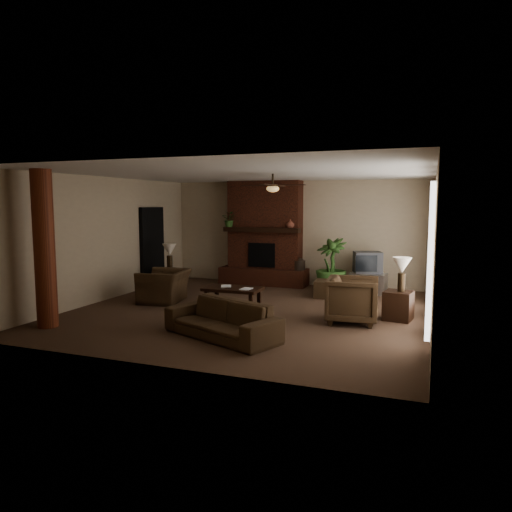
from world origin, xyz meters
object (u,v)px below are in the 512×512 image
at_px(side_table_right, 398,306).
at_px(lamp_left, 170,252).
at_px(armchair_right, 353,298).
at_px(lamp_right, 402,268).
at_px(floor_vase, 299,270).
at_px(sofa, 222,313).
at_px(coffee_table, 233,290).
at_px(side_table_left, 172,280).
at_px(ottoman, 328,289).
at_px(tv_stand, 368,283).
at_px(floor_plant, 331,277).
at_px(log_column, 44,249).
at_px(armchair_left, 164,281).

bearing_deg(side_table_right, lamp_left, 169.08).
height_order(armchair_right, lamp_right, lamp_right).
bearing_deg(floor_vase, sofa, -89.23).
bearing_deg(coffee_table, side_table_right, 1.74).
xyz_separation_m(side_table_left, lamp_left, (-0.02, -0.05, 0.73)).
height_order(armchair_right, ottoman, armchair_right).
relative_size(tv_stand, floor_vase, 1.10).
relative_size(sofa, coffee_table, 1.72).
distance_m(armchair_right, floor_plant, 2.99).
xyz_separation_m(log_column, sofa, (3.21, 0.47, -1.00)).
distance_m(log_column, ottoman, 6.17).
xyz_separation_m(floor_plant, lamp_left, (-3.84, -1.23, 0.62)).
bearing_deg(side_table_left, armchair_left, -66.39).
xyz_separation_m(floor_vase, lamp_right, (2.77, -2.83, 0.57)).
xyz_separation_m(ottoman, lamp_right, (1.74, -1.67, 0.80)).
distance_m(ottoman, tv_stand, 1.19).
height_order(coffee_table, side_table_right, side_table_right).
relative_size(log_column, lamp_left, 4.31).
bearing_deg(floor_vase, lamp_right, -45.69).
distance_m(coffee_table, side_table_right, 3.37).
distance_m(armchair_right, side_table_right, 0.95).
distance_m(tv_stand, lamp_left, 5.00).
bearing_deg(floor_vase, ottoman, -48.55).
bearing_deg(armchair_right, lamp_left, 66.44).
relative_size(side_table_left, lamp_right, 0.85).
relative_size(log_column, coffee_table, 2.33).
xyz_separation_m(floor_vase, side_table_left, (-2.86, -1.70, -0.16)).
xyz_separation_m(coffee_table, tv_stand, (2.50, 2.62, -0.12)).
bearing_deg(armchair_left, ottoman, 108.15).
bearing_deg(coffee_table, sofa, -71.59).
height_order(ottoman, floor_vase, floor_vase).
relative_size(floor_plant, lamp_left, 2.07).
xyz_separation_m(sofa, floor_plant, (0.90, 4.56, -0.03)).
relative_size(coffee_table, side_table_left, 2.18).
height_order(lamp_left, side_table_right, lamp_left).
height_order(floor_vase, lamp_left, lamp_left).
bearing_deg(floor_vase, tv_stand, -9.39).
xyz_separation_m(armchair_left, tv_stand, (4.18, 2.62, -0.23)).
xyz_separation_m(armchair_right, tv_stand, (-0.09, 3.03, -0.22)).
relative_size(armchair_left, side_table_left, 1.98).
xyz_separation_m(armchair_left, armchair_right, (4.27, -0.41, -0.01)).
height_order(armchair_right, side_table_left, armchair_right).
xyz_separation_m(floor_plant, side_table_left, (-3.83, -1.19, -0.10)).
bearing_deg(side_table_left, armchair_right, -18.79).
xyz_separation_m(ottoman, floor_vase, (-1.03, 1.17, 0.23)).
distance_m(floor_plant, lamp_left, 4.08).
height_order(side_table_left, side_table_right, same).
bearing_deg(ottoman, armchair_right, -67.22).
bearing_deg(tv_stand, lamp_right, -63.09).
bearing_deg(tv_stand, floor_plant, -159.79).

